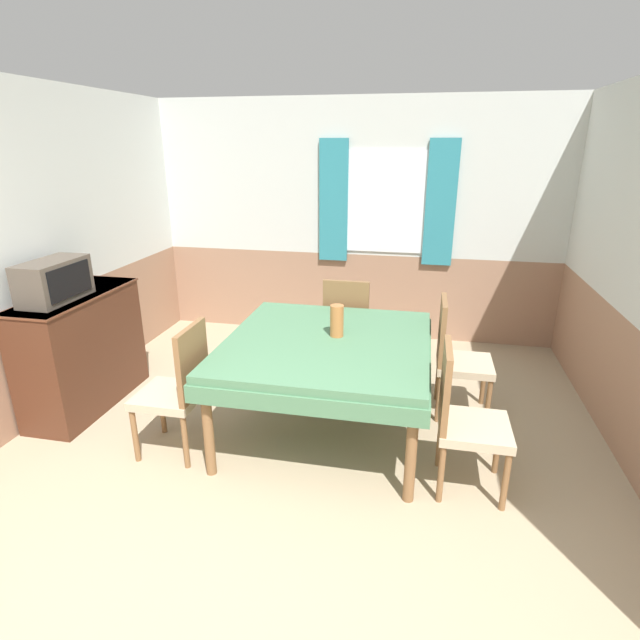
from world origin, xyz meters
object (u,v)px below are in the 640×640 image
chair_right_far (456,355)px  tv (54,281)px  chair_left_near (178,387)px  chair_right_near (463,416)px  vase (337,321)px  sideboard (83,350)px  dining_table (327,352)px  chair_head_window (347,325)px

chair_right_far → tv: tv is taller
chair_left_near → chair_right_near: 1.94m
chair_left_near → tv: size_ratio=1.74×
chair_right_far → vase: bearing=-66.3°
sideboard → vase: bearing=2.7°
dining_table → chair_right_far: bearing=26.8°
sideboard → tv: size_ratio=2.08×
chair_right_near → vase: 1.14m
chair_left_near → chair_right_near: size_ratio=1.00×
chair_right_far → vase: vase is taller
dining_table → chair_head_window: bearing=90.0°
chair_left_near → chair_right_near: same height
chair_left_near → sideboard: (-1.11, 0.48, -0.02)m
chair_right_far → tv: bearing=-77.7°
sideboard → tv: (-0.01, -0.16, 0.64)m
dining_table → tv: size_ratio=2.87×
chair_right_near → chair_left_near: bearing=-90.0°
chair_right_far → chair_head_window: size_ratio=1.00×
dining_table → sideboard: (-2.08, -0.01, -0.16)m
dining_table → vase: bearing=57.2°
chair_head_window → vase: size_ratio=4.03×
sideboard → tv: bearing=-94.3°
tv → sideboard: bearing=85.7°
chair_right_far → chair_left_near: same height
sideboard → chair_right_near: bearing=-8.9°
chair_right_far → vase: 1.06m
chair_right_far → chair_right_near: 0.98m
dining_table → chair_right_near: 1.10m
dining_table → chair_head_window: 1.02m
chair_right_far → chair_right_near: size_ratio=1.00×
sideboard → vase: vase is taller
chair_head_window → chair_right_near: same height
chair_head_window → tv: (-2.09, -1.19, 0.63)m
chair_head_window → vase: bearing=-86.5°
chair_left_near → vase: 1.23m
dining_table → sideboard: bearing=-179.6°
sideboard → vase: size_ratio=4.82×
dining_table → chair_right_far: size_ratio=1.65×
tv → vase: (2.15, 0.26, -0.26)m
dining_table → vase: vase is taller
chair_right_near → chair_right_far: bearing=-180.0°
chair_right_near → sideboard: sideboard is taller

